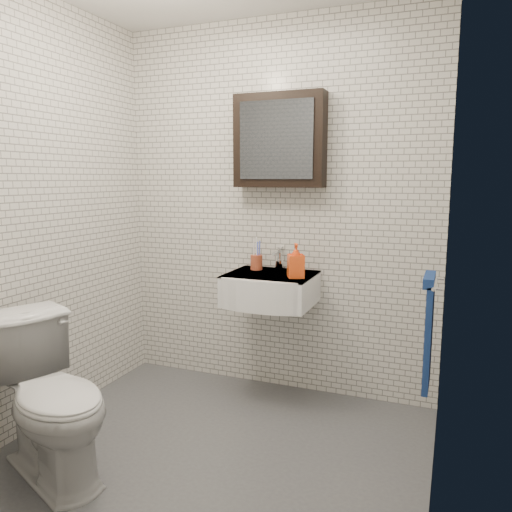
{
  "coord_description": "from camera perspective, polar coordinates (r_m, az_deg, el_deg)",
  "views": [
    {
      "loc": [
        1.13,
        -2.2,
        1.46
      ],
      "look_at": [
        0.08,
        0.45,
        1.01
      ],
      "focal_mm": 35.0,
      "sensor_mm": 36.0,
      "label": 1
    }
  ],
  "objects": [
    {
      "name": "soap_bottle",
      "position": [
        3.08,
        4.58,
        -0.53
      ],
      "size": [
        0.13,
        0.13,
        0.21
      ],
      "primitive_type": "imported",
      "rotation": [
        0.0,
        0.0,
        0.46
      ],
      "color": "#DC5117",
      "rests_on": "washbasin"
    },
    {
      "name": "mirror_cabinet",
      "position": [
        3.32,
        2.7,
        13.04
      ],
      "size": [
        0.6,
        0.15,
        0.6
      ],
      "color": "black",
      "rests_on": "room_shell"
    },
    {
      "name": "toothbrush_cup",
      "position": [
        3.35,
        0.06,
        -0.64
      ],
      "size": [
        0.08,
        0.08,
        0.22
      ],
      "rotation": [
        0.0,
        0.0,
        0.02
      ],
      "color": "#A44429",
      "rests_on": "washbasin"
    },
    {
      "name": "ground",
      "position": [
        2.87,
        -5.08,
        -21.61
      ],
      "size": [
        2.2,
        2.0,
        0.01
      ],
      "primitive_type": "cube",
      "color": "#46484D",
      "rests_on": "ground"
    },
    {
      "name": "room_shell",
      "position": [
        2.47,
        -5.55,
        9.01
      ],
      "size": [
        2.22,
        2.02,
        2.51
      ],
      "color": "silver",
      "rests_on": "ground"
    },
    {
      "name": "washbasin",
      "position": [
        3.2,
        1.45,
        -3.79
      ],
      "size": [
        0.55,
        0.5,
        0.2
      ],
      "color": "white",
      "rests_on": "room_shell"
    },
    {
      "name": "toilet",
      "position": [
        2.72,
        -22.35,
        -14.85
      ],
      "size": [
        0.89,
        0.71,
        0.79
      ],
      "primitive_type": "imported",
      "rotation": [
        0.0,
        0.0,
        1.16
      ],
      "color": "silver",
      "rests_on": "ground"
    },
    {
      "name": "towel_rail",
      "position": [
        2.66,
        19.15,
        -7.69
      ],
      "size": [
        0.09,
        0.3,
        0.58
      ],
      "color": "silver",
      "rests_on": "room_shell"
    },
    {
      "name": "faucet",
      "position": [
        3.36,
        2.62,
        -0.41
      ],
      "size": [
        0.06,
        0.2,
        0.15
      ],
      "color": "silver",
      "rests_on": "washbasin"
    }
  ]
}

